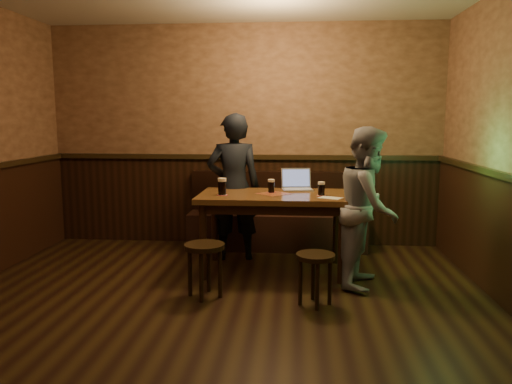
{
  "coord_description": "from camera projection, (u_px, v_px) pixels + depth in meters",
  "views": [
    {
      "loc": [
        0.68,
        -3.4,
        1.62
      ],
      "look_at": [
        0.26,
        1.67,
        0.87
      ],
      "focal_mm": 35.0,
      "sensor_mm": 36.0,
      "label": 1
    }
  ],
  "objects": [
    {
      "name": "room",
      "position": [
        205.0,
        176.0,
        3.69
      ],
      "size": [
        5.04,
        6.04,
        2.84
      ],
      "color": "black",
      "rests_on": "ground"
    },
    {
      "name": "bench",
      "position": [
        277.0,
        223.0,
        6.28
      ],
      "size": [
        2.2,
        0.5,
        0.95
      ],
      "color": "black",
      "rests_on": "ground"
    },
    {
      "name": "pub_table",
      "position": [
        274.0,
        204.0,
        5.25
      ],
      "size": [
        1.56,
        0.9,
        0.84
      ],
      "rotation": [
        0.0,
        0.0,
        -0.0
      ],
      "color": "brown",
      "rests_on": "ground"
    },
    {
      "name": "stool_left",
      "position": [
        205.0,
        255.0,
        4.52
      ],
      "size": [
        0.39,
        0.39,
        0.5
      ],
      "rotation": [
        0.0,
        0.0,
        -0.05
      ],
      "color": "black",
      "rests_on": "ground"
    },
    {
      "name": "stool_right",
      "position": [
        315.0,
        264.0,
        4.33
      ],
      "size": [
        0.37,
        0.37,
        0.46
      ],
      "rotation": [
        0.0,
        0.0,
        0.11
      ],
      "color": "black",
      "rests_on": "ground"
    },
    {
      "name": "pint_left",
      "position": [
        222.0,
        187.0,
        5.14
      ],
      "size": [
        0.12,
        0.12,
        0.18
      ],
      "color": "maroon",
      "rests_on": "pub_table"
    },
    {
      "name": "pint_mid",
      "position": [
        271.0,
        186.0,
        5.3
      ],
      "size": [
        0.09,
        0.09,
        0.15
      ],
      "color": "maroon",
      "rests_on": "pub_table"
    },
    {
      "name": "pint_right",
      "position": [
        321.0,
        189.0,
        5.1
      ],
      "size": [
        0.09,
        0.09,
        0.15
      ],
      "color": "maroon",
      "rests_on": "pub_table"
    },
    {
      "name": "laptop",
      "position": [
        297.0,
        184.0,
        5.53
      ],
      "size": [
        0.37,
        0.31,
        0.23
      ],
      "rotation": [
        0.0,
        0.0,
        0.16
      ],
      "color": "silver",
      "rests_on": "pub_table"
    },
    {
      "name": "menu",
      "position": [
        330.0,
        198.0,
        4.96
      ],
      "size": [
        0.27,
        0.24,
        0.0
      ],
      "primitive_type": "cube",
      "rotation": [
        0.0,
        0.0,
        -0.5
      ],
      "color": "silver",
      "rests_on": "pub_table"
    },
    {
      "name": "person_suit",
      "position": [
        234.0,
        187.0,
        5.7
      ],
      "size": [
        0.68,
        0.51,
        1.68
      ],
      "primitive_type": "imported",
      "rotation": [
        0.0,
        0.0,
        3.33
      ],
      "color": "black",
      "rests_on": "ground"
    },
    {
      "name": "person_grey",
      "position": [
        369.0,
        207.0,
        4.81
      ],
      "size": [
        0.78,
        0.89,
        1.55
      ],
      "primitive_type": "imported",
      "rotation": [
        0.0,
        0.0,
        1.28
      ],
      "color": "#95959A",
      "rests_on": "ground"
    }
  ]
}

